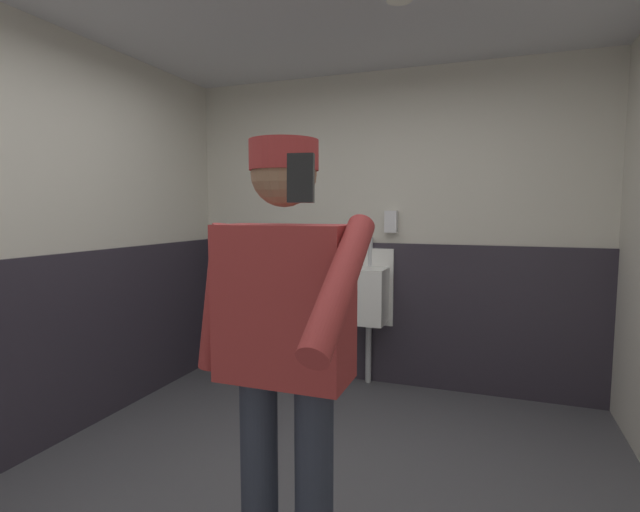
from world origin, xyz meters
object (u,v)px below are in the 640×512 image
urinal_solo (366,294)px  cell_phone (301,178)px  person (284,337)px  soap_dispenser (391,222)px

urinal_solo → cell_phone: size_ratio=11.27×
urinal_solo → person: 2.27m
soap_dispenser → cell_phone: bearing=-82.5°
urinal_solo → person: person is taller
person → soap_dispenser: (-0.10, 2.36, 0.36)m
urinal_solo → cell_phone: (0.55, -2.74, 0.76)m
person → soap_dispenser: bearing=92.5°
urinal_solo → person: bearing=-83.0°
urinal_solo → soap_dispenser: soap_dispenser is taller
urinal_solo → soap_dispenser: (0.17, 0.12, 0.60)m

